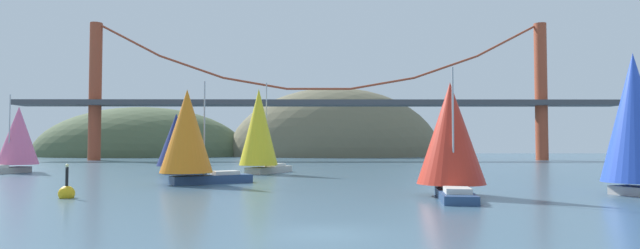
{
  "coord_description": "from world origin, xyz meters",
  "views": [
    {
      "loc": [
        -0.3,
        -21.26,
        3.79
      ],
      "look_at": [
        0.0,
        35.54,
        6.0
      ],
      "focal_mm": 28.07,
      "sensor_mm": 36.0,
      "label": 1
    }
  ],
  "objects_px": {
    "channel_buoy": "(67,193)",
    "sailboat_scarlet_sail": "(451,136)",
    "sailboat_orange_sail": "(189,134)",
    "sailboat_yellow_sail": "(259,130)",
    "sailboat_pink_spinnaker": "(17,138)",
    "sailboat_blue_spinnaker": "(636,121)",
    "sailboat_navy_sail": "(177,141)"
  },
  "relations": [
    {
      "from": "channel_buoy",
      "to": "sailboat_scarlet_sail",
      "type": "bearing_deg",
      "value": 2.34
    },
    {
      "from": "sailboat_scarlet_sail",
      "to": "channel_buoy",
      "type": "bearing_deg",
      "value": -177.66
    },
    {
      "from": "sailboat_orange_sail",
      "to": "sailboat_yellow_sail",
      "type": "bearing_deg",
      "value": 73.67
    },
    {
      "from": "sailboat_yellow_sail",
      "to": "sailboat_pink_spinnaker",
      "type": "relative_size",
      "value": 1.15
    },
    {
      "from": "sailboat_orange_sail",
      "to": "sailboat_blue_spinnaker",
      "type": "distance_m",
      "value": 37.14
    },
    {
      "from": "sailboat_pink_spinnaker",
      "to": "sailboat_scarlet_sail",
      "type": "relative_size",
      "value": 1.11
    },
    {
      "from": "sailboat_yellow_sail",
      "to": "channel_buoy",
      "type": "distance_m",
      "value": 30.29
    },
    {
      "from": "sailboat_navy_sail",
      "to": "channel_buoy",
      "type": "height_order",
      "value": "sailboat_navy_sail"
    },
    {
      "from": "sailboat_pink_spinnaker",
      "to": "sailboat_orange_sail",
      "type": "height_order",
      "value": "sailboat_pink_spinnaker"
    },
    {
      "from": "sailboat_scarlet_sail",
      "to": "channel_buoy",
      "type": "xyz_separation_m",
      "value": [
        -27.31,
        -1.11,
        -4.0
      ]
    },
    {
      "from": "sailboat_navy_sail",
      "to": "channel_buoy",
      "type": "distance_m",
      "value": 29.36
    },
    {
      "from": "sailboat_orange_sail",
      "to": "channel_buoy",
      "type": "relative_size",
      "value": 3.72
    },
    {
      "from": "sailboat_pink_spinnaker",
      "to": "channel_buoy",
      "type": "relative_size",
      "value": 3.88
    },
    {
      "from": "sailboat_yellow_sail",
      "to": "sailboat_orange_sail",
      "type": "distance_m",
      "value": 16.95
    },
    {
      "from": "sailboat_navy_sail",
      "to": "sailboat_scarlet_sail",
      "type": "height_order",
      "value": "sailboat_scarlet_sail"
    },
    {
      "from": "sailboat_orange_sail",
      "to": "channel_buoy",
      "type": "bearing_deg",
      "value": -114.98
    },
    {
      "from": "sailboat_pink_spinnaker",
      "to": "sailboat_orange_sail",
      "type": "distance_m",
      "value": 33.72
    },
    {
      "from": "sailboat_navy_sail",
      "to": "sailboat_orange_sail",
      "type": "distance_m",
      "value": 18.36
    },
    {
      "from": "sailboat_navy_sail",
      "to": "sailboat_scarlet_sail",
      "type": "relative_size",
      "value": 0.97
    },
    {
      "from": "channel_buoy",
      "to": "sailboat_orange_sail",
      "type": "bearing_deg",
      "value": 65.02
    },
    {
      "from": "sailboat_yellow_sail",
      "to": "sailboat_scarlet_sail",
      "type": "height_order",
      "value": "sailboat_yellow_sail"
    },
    {
      "from": "sailboat_blue_spinnaker",
      "to": "sailboat_navy_sail",
      "type": "bearing_deg",
      "value": 146.47
    },
    {
      "from": "sailboat_yellow_sail",
      "to": "sailboat_pink_spinnaker",
      "type": "bearing_deg",
      "value": 174.56
    },
    {
      "from": "sailboat_pink_spinnaker",
      "to": "sailboat_orange_sail",
      "type": "xyz_separation_m",
      "value": [
        27.63,
        -19.33,
        0.06
      ]
    },
    {
      "from": "sailboat_yellow_sail",
      "to": "sailboat_scarlet_sail",
      "type": "xyz_separation_m",
      "value": [
        17.07,
        -26.91,
        -1.21
      ]
    },
    {
      "from": "sailboat_yellow_sail",
      "to": "sailboat_pink_spinnaker",
      "type": "distance_m",
      "value": 32.55
    },
    {
      "from": "sailboat_pink_spinnaker",
      "to": "sailboat_orange_sail",
      "type": "bearing_deg",
      "value": -34.97
    },
    {
      "from": "sailboat_yellow_sail",
      "to": "sailboat_orange_sail",
      "type": "xyz_separation_m",
      "value": [
        -4.76,
        -16.25,
        -0.89
      ]
    },
    {
      "from": "sailboat_yellow_sail",
      "to": "sailboat_blue_spinnaker",
      "type": "xyz_separation_m",
      "value": [
        30.92,
        -26.54,
        -0.13
      ]
    },
    {
      "from": "sailboat_pink_spinnaker",
      "to": "sailboat_blue_spinnaker",
      "type": "xyz_separation_m",
      "value": [
        63.31,
        -29.63,
        0.82
      ]
    },
    {
      "from": "sailboat_yellow_sail",
      "to": "sailboat_blue_spinnaker",
      "type": "bearing_deg",
      "value": -40.64
    },
    {
      "from": "sailboat_yellow_sail",
      "to": "sailboat_pink_spinnaker",
      "type": "height_order",
      "value": "sailboat_yellow_sail"
    }
  ]
}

